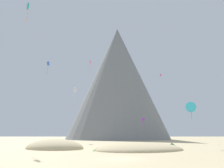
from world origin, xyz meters
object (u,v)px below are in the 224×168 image
at_px(rock_massif, 117,84).
at_px(kite_blue_high, 49,65).
at_px(bush_mid_center, 99,149).
at_px(kite_cyan_low, 191,107).
at_px(kite_pink_high, 91,63).
at_px(bush_scatter_east, 46,148).
at_px(bush_far_right, 172,145).
at_px(kite_teal_high, 28,6).
at_px(bush_ridge_crest, 160,146).
at_px(kite_violet_low, 144,120).
at_px(kite_white_mid, 75,90).
at_px(kite_magenta_mid, 161,75).

relative_size(rock_massif, kite_blue_high, 12.45).
xyz_separation_m(bush_mid_center, rock_massif, (4.76, 83.65, 30.10)).
relative_size(rock_massif, kite_cyan_low, 18.14).
relative_size(kite_cyan_low, kite_pink_high, 1.05).
relative_size(bush_scatter_east, bush_far_right, 0.53).
bearing_deg(bush_mid_center, rock_massif, 86.74).
xyz_separation_m(rock_massif, kite_teal_high, (-27.11, -64.89, 9.12)).
distance_m(bush_mid_center, bush_scatter_east, 11.45).
xyz_separation_m(bush_ridge_crest, bush_far_right, (3.36, 3.02, 0.11)).
height_order(kite_violet_low, kite_cyan_low, kite_cyan_low).
relative_size(bush_ridge_crest, bush_scatter_east, 0.74).
bearing_deg(kite_pink_high, kite_blue_high, 15.42).
height_order(kite_white_mid, kite_teal_high, kite_teal_high).
height_order(bush_far_right, kite_pink_high, kite_pink_high).
relative_size(kite_blue_high, kite_cyan_low, 1.46).
bearing_deg(kite_pink_high, bush_scatter_east, 98.25).
bearing_deg(kite_teal_high, bush_ridge_crest, 33.21).
bearing_deg(kite_cyan_low, bush_mid_center, 39.39).
bearing_deg(kite_blue_high, kite_white_mid, -142.90).
relative_size(kite_violet_low, kite_teal_high, 0.52).
bearing_deg(bush_ridge_crest, kite_white_mid, 126.53).
distance_m(bush_ridge_crest, kite_cyan_low, 10.83).
distance_m(bush_ridge_crest, kite_white_mid, 43.32).
relative_size(bush_far_right, kite_magenta_mid, 3.12).
bearing_deg(bush_mid_center, kite_magenta_mid, 64.23).
distance_m(kite_blue_high, kite_teal_high, 28.03).
bearing_deg(kite_blue_high, kite_violet_low, -124.96).
height_order(bush_ridge_crest, kite_magenta_mid, kite_magenta_mid).
xyz_separation_m(kite_white_mid, kite_cyan_low, (30.52, -31.89, -9.82)).
relative_size(bush_far_right, rock_massif, 0.04).
distance_m(kite_magenta_mid, kite_pink_high, 28.19).
distance_m(bush_ridge_crest, kite_teal_high, 53.56).
bearing_deg(kite_violet_low, kite_white_mid, 146.31).
bearing_deg(kite_teal_high, rock_massif, 118.41).
xyz_separation_m(bush_scatter_east, kite_violet_low, (24.05, 35.45, 7.62)).
xyz_separation_m(kite_blue_high, kite_teal_high, (0.50, -26.19, 9.98)).
distance_m(rock_massif, kite_blue_high, 47.54).
distance_m(bush_far_right, kite_blue_high, 59.34).
distance_m(kite_cyan_low, kite_pink_high, 50.88).
height_order(kite_blue_high, kite_cyan_low, kite_blue_high).
xyz_separation_m(bush_scatter_east, kite_blue_high, (-12.29, 40.52, 29.32)).
distance_m(bush_ridge_crest, kite_pink_high, 51.83).
xyz_separation_m(kite_magenta_mid, kite_pink_high, (-27.66, 0.81, 5.34)).
bearing_deg(rock_massif, bush_mid_center, -93.26).
xyz_separation_m(bush_ridge_crest, kite_pink_high, (-18.66, 37.73, 30.24)).
distance_m(bush_mid_center, kite_teal_high, 48.89).
xyz_separation_m(kite_blue_high, kite_magenta_mid, (44.31, -0.50, -4.25)).
height_order(bush_ridge_crest, kite_teal_high, kite_teal_high).
height_order(rock_massif, kite_blue_high, rock_massif).
bearing_deg(kite_white_mid, kite_cyan_low, 60.42).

